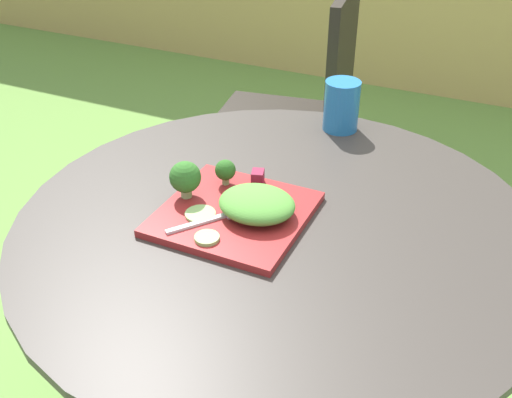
{
  "coord_description": "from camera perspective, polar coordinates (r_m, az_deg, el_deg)",
  "views": [
    {
      "loc": [
        0.33,
        -0.81,
        1.32
      ],
      "look_at": [
        -0.04,
        -0.01,
        0.76
      ],
      "focal_mm": 41.91,
      "sensor_mm": 36.0,
      "label": 1
    }
  ],
  "objects": [
    {
      "name": "broccoli_floret_1",
      "position": [
        1.08,
        -6.77,
        2.05
      ],
      "size": [
        0.06,
        0.06,
        0.07
      ],
      "color": "#99B770",
      "rests_on": "salad_plate"
    },
    {
      "name": "fork",
      "position": [
        1.04,
        -3.82,
        -1.8
      ],
      "size": [
        0.11,
        0.13,
        0.0
      ],
      "color": "silver",
      "rests_on": "salad_plate"
    },
    {
      "name": "drinking_glass",
      "position": [
        1.37,
        8.14,
        8.57
      ],
      "size": [
        0.08,
        0.08,
        0.11
      ],
      "color": "#236BA8",
      "rests_on": "patio_table"
    },
    {
      "name": "salad_plate",
      "position": [
        1.06,
        -2.1,
        -1.42
      ],
      "size": [
        0.25,
        0.25,
        0.01
      ],
      "primitive_type": "cube",
      "color": "maroon",
      "rests_on": "patio_table"
    },
    {
      "name": "patio_chair",
      "position": [
        1.99,
        4.7,
        9.03
      ],
      "size": [
        0.5,
        0.5,
        0.9
      ],
      "color": "black",
      "rests_on": "ground_plane"
    },
    {
      "name": "cucumber_slice_0",
      "position": [
        1.05,
        -5.34,
        -1.44
      ],
      "size": [
        0.05,
        0.05,
        0.01
      ],
      "primitive_type": "cylinder",
      "color": "#8EB766",
      "rests_on": "salad_plate"
    },
    {
      "name": "broccoli_floret_0",
      "position": [
        1.12,
        -2.94,
        2.74
      ],
      "size": [
        0.04,
        0.04,
        0.05
      ],
      "color": "#99B770",
      "rests_on": "salad_plate"
    },
    {
      "name": "lettuce_mound",
      "position": [
        1.04,
        0.08,
        -0.46
      ],
      "size": [
        0.14,
        0.12,
        0.04
      ],
      "primitive_type": "ellipsoid",
      "color": "#519338",
      "rests_on": "salad_plate"
    },
    {
      "name": "patio_table",
      "position": [
        1.22,
        1.86,
        -11.48
      ],
      "size": [
        0.94,
        0.94,
        0.72
      ],
      "color": "#38332D",
      "rests_on": "ground_plane"
    },
    {
      "name": "beet_chunk_0",
      "position": [
        1.13,
        0.16,
        2.06
      ],
      "size": [
        0.03,
        0.03,
        0.03
      ],
      "primitive_type": "cube",
      "rotation": [
        0.0,
        0.0,
        1.87
      ],
      "color": "maroon",
      "rests_on": "salad_plate"
    },
    {
      "name": "cucumber_slice_1",
      "position": [
        0.99,
        -4.71,
        -3.71
      ],
      "size": [
        0.04,
        0.04,
        0.01
      ],
      "primitive_type": "cylinder",
      "color": "#8EB766",
      "rests_on": "salad_plate"
    }
  ]
}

